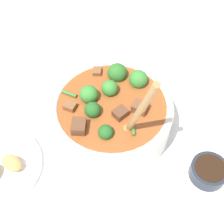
% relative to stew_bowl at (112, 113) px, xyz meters
% --- Properties ---
extents(ground_plane, '(4.00, 4.00, 0.00)m').
position_rel_stew_bowl_xyz_m(ground_plane, '(-0.00, -0.00, -0.05)').
color(ground_plane, silver).
extents(stew_bowl, '(0.26, 0.26, 0.27)m').
position_rel_stew_bowl_xyz_m(stew_bowl, '(0.00, 0.00, 0.00)').
color(stew_bowl, white).
rests_on(stew_bowl, ground_plane).
extents(condiment_bowl, '(0.08, 0.08, 0.03)m').
position_rel_stew_bowl_xyz_m(condiment_bowl, '(0.14, -0.18, -0.03)').
color(condiment_bowl, '#232833').
rests_on(condiment_bowl, ground_plane).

